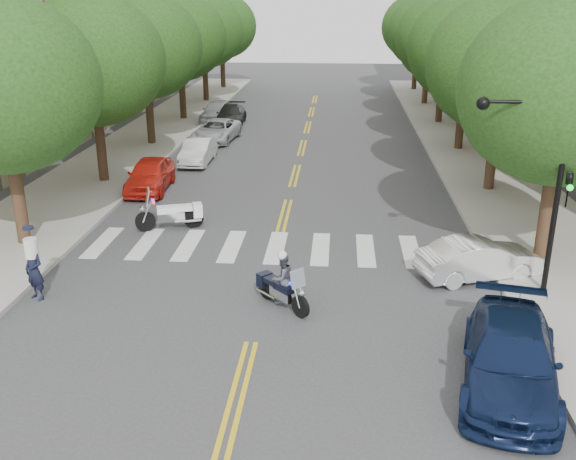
# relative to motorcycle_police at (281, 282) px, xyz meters

# --- Properties ---
(ground) EXTENTS (140.00, 140.00, 0.00)m
(ground) POSITION_rel_motorcycle_police_xyz_m (-0.58, -2.08, -0.76)
(ground) COLOR #38383A
(ground) RESTS_ON ground
(sidewalk_left) EXTENTS (5.00, 60.00, 0.15)m
(sidewalk_left) POSITION_rel_motorcycle_police_xyz_m (-10.08, 19.92, -0.69)
(sidewalk_left) COLOR #9E9991
(sidewalk_left) RESTS_ON ground
(sidewalk_right) EXTENTS (5.00, 60.00, 0.15)m
(sidewalk_right) POSITION_rel_motorcycle_police_xyz_m (8.92, 19.92, -0.69)
(sidewalk_right) COLOR #9E9991
(sidewalk_right) RESTS_ON ground
(tree_l_0) EXTENTS (6.40, 6.40, 8.45)m
(tree_l_0) POSITION_rel_motorcycle_police_xyz_m (-9.38, 3.92, 4.79)
(tree_l_0) COLOR #382316
(tree_l_0) RESTS_ON ground
(tree_l_1) EXTENTS (6.40, 6.40, 8.45)m
(tree_l_1) POSITION_rel_motorcycle_police_xyz_m (-9.38, 11.92, 4.79)
(tree_l_1) COLOR #382316
(tree_l_1) RESTS_ON ground
(tree_l_2) EXTENTS (6.40, 6.40, 8.45)m
(tree_l_2) POSITION_rel_motorcycle_police_xyz_m (-9.38, 19.92, 4.79)
(tree_l_2) COLOR #382316
(tree_l_2) RESTS_ON ground
(tree_l_3) EXTENTS (6.40, 6.40, 8.45)m
(tree_l_3) POSITION_rel_motorcycle_police_xyz_m (-9.38, 27.92, 4.79)
(tree_l_3) COLOR #382316
(tree_l_3) RESTS_ON ground
(tree_l_4) EXTENTS (6.40, 6.40, 8.45)m
(tree_l_4) POSITION_rel_motorcycle_police_xyz_m (-9.38, 35.92, 4.79)
(tree_l_4) COLOR #382316
(tree_l_4) RESTS_ON ground
(tree_l_5) EXTENTS (6.40, 6.40, 8.45)m
(tree_l_5) POSITION_rel_motorcycle_police_xyz_m (-9.38, 43.92, 4.79)
(tree_l_5) COLOR #382316
(tree_l_5) RESTS_ON ground
(tree_r_0) EXTENTS (6.40, 6.40, 8.45)m
(tree_r_0) POSITION_rel_motorcycle_police_xyz_m (8.22, 3.92, 4.79)
(tree_r_0) COLOR #382316
(tree_r_0) RESTS_ON ground
(tree_r_1) EXTENTS (6.40, 6.40, 8.45)m
(tree_r_1) POSITION_rel_motorcycle_police_xyz_m (8.22, 11.92, 4.79)
(tree_r_1) COLOR #382316
(tree_r_1) RESTS_ON ground
(tree_r_2) EXTENTS (6.40, 6.40, 8.45)m
(tree_r_2) POSITION_rel_motorcycle_police_xyz_m (8.22, 19.92, 4.79)
(tree_r_2) COLOR #382316
(tree_r_2) RESTS_ON ground
(tree_r_3) EXTENTS (6.40, 6.40, 8.45)m
(tree_r_3) POSITION_rel_motorcycle_police_xyz_m (8.22, 27.92, 4.79)
(tree_r_3) COLOR #382316
(tree_r_3) RESTS_ON ground
(tree_r_4) EXTENTS (6.40, 6.40, 8.45)m
(tree_r_4) POSITION_rel_motorcycle_police_xyz_m (8.22, 35.92, 4.79)
(tree_r_4) COLOR #382316
(tree_r_4) RESTS_ON ground
(tree_r_5) EXTENTS (6.40, 6.40, 8.45)m
(tree_r_5) POSITION_rel_motorcycle_police_xyz_m (8.22, 43.92, 4.79)
(tree_r_5) COLOR #382316
(tree_r_5) RESTS_ON ground
(traffic_signal_pole) EXTENTS (2.82, 0.42, 6.00)m
(traffic_signal_pole) POSITION_rel_motorcycle_police_xyz_m (7.14, 1.42, 2.96)
(traffic_signal_pole) COLOR black
(traffic_signal_pole) RESTS_ON ground
(motorcycle_police) EXTENTS (1.62, 1.67, 1.71)m
(motorcycle_police) POSITION_rel_motorcycle_police_xyz_m (0.00, 0.00, 0.00)
(motorcycle_police) COLOR black
(motorcycle_police) RESTS_ON ground
(motorcycle_parked) EXTENTS (2.45, 1.18, 1.64)m
(motorcycle_parked) POSITION_rel_motorcycle_police_xyz_m (-4.52, 6.06, -0.19)
(motorcycle_parked) COLOR black
(motorcycle_parked) RESTS_ON ground
(officer_standing) EXTENTS (0.78, 0.68, 1.79)m
(officer_standing) POSITION_rel_motorcycle_police_xyz_m (-7.08, -0.08, 0.13)
(officer_standing) COLOR black
(officer_standing) RESTS_ON ground
(convertible) EXTENTS (4.07, 2.54, 1.27)m
(convertible) POSITION_rel_motorcycle_police_xyz_m (5.92, 2.42, -0.13)
(convertible) COLOR white
(convertible) RESTS_ON ground
(sedan_blue) EXTENTS (3.04, 5.32, 1.45)m
(sedan_blue) POSITION_rel_motorcycle_police_xyz_m (5.42, -3.50, -0.03)
(sedan_blue) COLOR #0E1A3A
(sedan_blue) RESTS_ON ground
(parked_car_a) EXTENTS (1.92, 4.30, 1.44)m
(parked_car_a) POSITION_rel_motorcycle_police_xyz_m (-6.88, 10.92, -0.04)
(parked_car_a) COLOR red
(parked_car_a) RESTS_ON ground
(parked_car_b) EXTENTS (1.36, 3.84, 1.26)m
(parked_car_b) POSITION_rel_motorcycle_police_xyz_m (-5.78, 15.92, -0.13)
(parked_car_b) COLOR silver
(parked_car_b) RESTS_ON ground
(parked_car_c) EXTENTS (2.57, 4.78, 1.27)m
(parked_car_c) POSITION_rel_motorcycle_police_xyz_m (-5.78, 21.27, -0.12)
(parked_car_c) COLOR #B8BCC1
(parked_car_c) RESTS_ON ground
(parked_car_d) EXTENTS (1.96, 4.50, 1.29)m
(parked_car_d) POSITION_rel_motorcycle_police_xyz_m (-5.78, 26.42, -0.12)
(parked_car_d) COLOR black
(parked_car_d) RESTS_ON ground
(parked_car_e) EXTENTS (2.07, 4.46, 1.48)m
(parked_car_e) POSITION_rel_motorcycle_police_xyz_m (-6.88, 27.42, -0.02)
(parked_car_e) COLOR #A4A3A9
(parked_car_e) RESTS_ON ground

